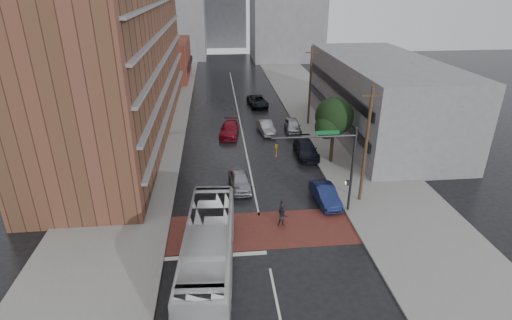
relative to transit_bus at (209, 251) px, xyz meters
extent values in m
plane|color=black|center=(3.91, 3.99, -1.74)|extent=(160.00, 160.00, 0.00)
cube|color=maroon|center=(3.91, 4.49, -1.73)|extent=(14.00, 5.00, 0.02)
cube|color=gray|center=(-7.59, 28.99, -1.67)|extent=(9.00, 90.00, 0.15)
cube|color=gray|center=(15.41, 28.99, -1.67)|extent=(9.00, 90.00, 0.15)
cube|color=brown|center=(-10.09, 27.99, 12.26)|extent=(10.00, 44.00, 28.00)
cube|color=brown|center=(-8.09, 57.99, 1.76)|extent=(8.00, 16.00, 7.00)
cube|color=gray|center=(20.41, 23.99, 2.76)|extent=(11.00, 26.00, 9.00)
cube|color=gray|center=(3.91, 98.99, 10.26)|extent=(12.00, 10.00, 24.00)
cylinder|color=#332319|center=(12.41, 15.99, 0.26)|extent=(0.36, 0.36, 4.00)
sphere|color=black|center=(12.41, 15.99, 3.26)|extent=(3.80, 3.80, 3.80)
sphere|color=black|center=(11.51, 15.19, 2.46)|extent=(2.40, 2.40, 2.40)
sphere|color=black|center=(13.21, 16.79, 2.66)|extent=(2.60, 2.60, 2.60)
cylinder|color=#2D2D33|center=(11.21, 6.49, 1.86)|extent=(0.20, 0.20, 7.20)
cylinder|color=#2D2D33|center=(8.01, 6.49, 4.86)|extent=(6.40, 0.16, 0.16)
imported|color=gold|center=(5.21, 6.49, 3.86)|extent=(0.20, 0.16, 1.00)
cube|color=#0C5926|center=(9.01, 6.49, 5.16)|extent=(1.80, 0.05, 0.30)
cube|color=#2D2D33|center=(10.96, 6.49, 0.86)|extent=(0.30, 0.30, 0.35)
cylinder|color=#473321|center=(12.71, 7.99, 3.26)|extent=(0.26, 0.26, 10.00)
cube|color=#473321|center=(12.71, 7.99, 7.46)|extent=(1.60, 0.12, 0.12)
cylinder|color=#473321|center=(12.71, 27.99, 3.26)|extent=(0.26, 0.26, 10.00)
cube|color=#473321|center=(12.71, 27.99, 7.46)|extent=(1.60, 0.12, 0.12)
imported|color=#BDBDBF|center=(0.00, 0.00, 0.00)|extent=(3.76, 12.68, 3.48)
imported|color=black|center=(5.70, 6.11, -0.97)|extent=(0.62, 0.46, 1.55)
imported|color=#262126|center=(5.52, 4.86, -0.99)|extent=(0.78, 0.63, 1.51)
imported|color=#9C9DA3|center=(2.68, 11.33, -0.98)|extent=(2.13, 4.57, 1.52)
imported|color=#AAACB2|center=(6.83, 25.41, -1.01)|extent=(2.11, 4.58, 1.46)
imported|color=maroon|center=(2.31, 25.03, -0.99)|extent=(2.86, 5.46, 1.51)
imported|color=black|center=(7.05, 37.14, -0.99)|extent=(3.14, 5.66, 1.50)
imported|color=#151F4C|center=(9.68, 7.99, -0.99)|extent=(1.93, 4.65, 1.50)
imported|color=black|center=(10.21, 17.99, -0.96)|extent=(2.25, 5.39, 1.56)
imported|color=#A7ABAF|center=(10.21, 25.56, -0.97)|extent=(2.06, 4.60, 1.53)
camera|label=1|loc=(0.88, -20.67, 15.46)|focal=28.00mm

